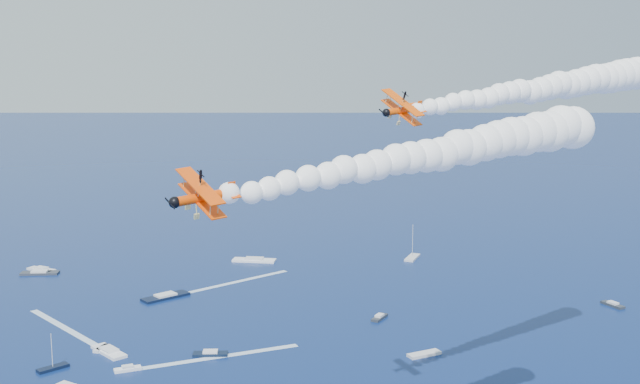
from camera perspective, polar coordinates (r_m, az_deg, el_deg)
name	(u,v)px	position (r m, az deg, el deg)	size (l,w,h in m)	color
biplane_lead	(403,110)	(121.10, 5.98, 5.87)	(7.55, 8.47, 5.10)	#FF5105
biplane_trail	(204,197)	(86.71, -8.32, -0.36)	(7.86, 8.81, 5.31)	#FF4805
smoke_trail_lead	(539,89)	(143.98, 15.48, 7.14)	(61.90, 20.15, 11.22)	white
smoke_trail_trail	(426,155)	(103.65, 7.65, 2.65)	(62.42, 17.85, 11.22)	white
spectator_boats	(126,320)	(221.10, -13.79, -8.94)	(234.22, 174.26, 0.70)	white
boat_wakes	(69,321)	(225.56, -17.59, -8.83)	(171.97, 73.64, 0.04)	white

